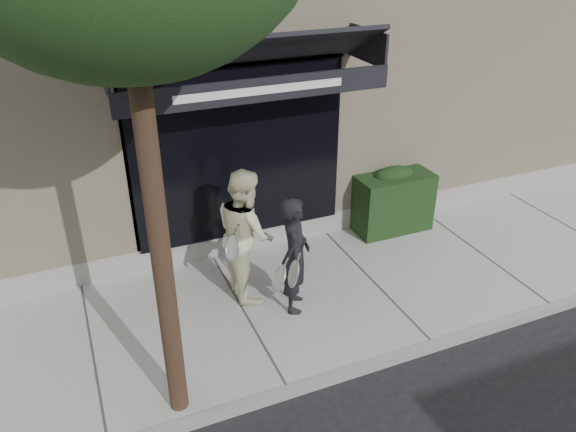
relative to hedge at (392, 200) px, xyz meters
name	(u,v)px	position (x,y,z in m)	size (l,w,h in m)	color
ground	(370,285)	(-1.10, -1.25, -0.66)	(80.00, 80.00, 0.00)	black
sidewalk	(371,282)	(-1.10, -1.25, -0.60)	(20.00, 3.00, 0.12)	#999894
curb	(433,346)	(-1.10, -2.80, -0.59)	(20.00, 0.10, 0.14)	gray
building_facade	(253,40)	(-1.11, 3.71, 2.08)	(14.30, 8.04, 5.64)	beige
hedge	(392,200)	(0.00, 0.00, 0.00)	(1.30, 0.70, 1.14)	black
pedestrian_front	(295,255)	(-2.42, -1.41, 0.29)	(0.78, 0.90, 1.66)	black
pedestrian_back	(246,233)	(-2.88, -0.80, 0.40)	(0.74, 0.92, 1.88)	beige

